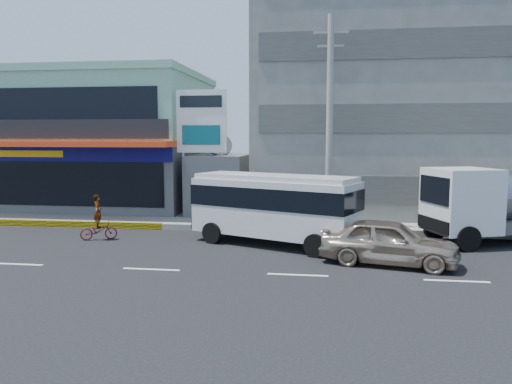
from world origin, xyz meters
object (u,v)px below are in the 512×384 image
at_px(utility_pole_near, 329,123).
at_px(satellite_dish, 219,154).
at_px(minibus, 274,203).
at_px(sedan, 389,242).
at_px(billboard, 202,129).
at_px(motorcycle_rider, 98,225).
at_px(shop_building, 104,145).
at_px(concrete_building, 397,95).

bearing_deg(utility_pole_near, satellite_dish, 149.04).
bearing_deg(minibus, sedan, -31.06).
relative_size(billboard, utility_pole_near, 0.69).
distance_m(minibus, sedan, 5.18).
distance_m(satellite_dish, sedan, 12.54).
bearing_deg(billboard, sedan, -40.44).
height_order(satellite_dish, motorcycle_rider, satellite_dish).
xyz_separation_m(utility_pole_near, motorcycle_rider, (-10.00, -2.96, -4.49)).
bearing_deg(sedan, shop_building, 66.11).
distance_m(shop_building, utility_pole_near, 15.50).
bearing_deg(shop_building, concrete_building, 3.35).
height_order(satellite_dish, minibus, satellite_dish).
distance_m(billboard, minibus, 7.10).
xyz_separation_m(shop_building, billboard, (7.50, -4.75, 0.93)).
bearing_deg(minibus, concrete_building, 59.30).
bearing_deg(minibus, billboard, 132.05).
bearing_deg(billboard, utility_pole_near, -15.48).
xyz_separation_m(concrete_building, billboard, (-10.50, -5.80, -2.07)).
bearing_deg(shop_building, sedan, -36.87).
bearing_deg(utility_pole_near, billboard, 164.52).
height_order(satellite_dish, sedan, satellite_dish).
bearing_deg(utility_pole_near, shop_building, 154.94).
relative_size(shop_building, motorcycle_rider, 6.19).
distance_m(shop_building, satellite_dish, 8.54).
xyz_separation_m(billboard, utility_pole_near, (6.50, -1.80, 0.22)).
height_order(billboard, minibus, billboard).
relative_size(satellite_dish, billboard, 0.22).
bearing_deg(motorcycle_rider, minibus, 0.32).
distance_m(utility_pole_near, motorcycle_rider, 11.35).
bearing_deg(billboard, motorcycle_rider, -126.32).
height_order(sedan, motorcycle_rider, motorcycle_rider).
bearing_deg(satellite_dish, minibus, -60.05).
bearing_deg(concrete_building, utility_pole_near, -117.76).
height_order(billboard, motorcycle_rider, billboard).
height_order(concrete_building, utility_pole_near, concrete_building).
bearing_deg(satellite_dish, concrete_building, 21.80).
relative_size(concrete_building, minibus, 2.18).
xyz_separation_m(minibus, sedan, (4.36, -2.63, -0.94)).
bearing_deg(sedan, billboard, 62.54).
height_order(shop_building, motorcycle_rider, shop_building).
xyz_separation_m(concrete_building, motorcycle_rider, (-14.00, -10.56, -6.34)).
bearing_deg(utility_pole_near, sedan, -69.08).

